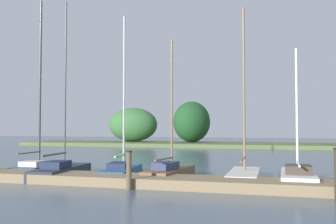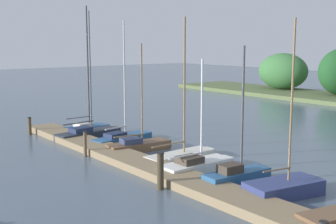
{
  "view_description": "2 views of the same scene",
  "coord_description": "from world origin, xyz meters",
  "px_view_note": "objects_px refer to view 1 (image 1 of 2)",
  "views": [
    {
      "loc": [
        1.65,
        -2.24,
        2.1
      ],
      "look_at": [
        -2.49,
        11.99,
        2.71
      ],
      "focal_mm": 40.93,
      "sensor_mm": 36.0,
      "label": 1
    },
    {
      "loc": [
        17.07,
        -0.65,
        5.84
      ],
      "look_at": [
        -1.23,
        13.7,
        2.2
      ],
      "focal_mm": 48.11,
      "sensor_mm": 36.0,
      "label": 2
    }
  ],
  "objects_px": {
    "sailboat_2": "(123,169)",
    "sailboat_3": "(170,171)",
    "sailboat_1": "(63,169)",
    "mooring_piling_1": "(129,170)",
    "sailboat_5": "(298,176)",
    "sailboat_0": "(37,163)",
    "sailboat_4": "(244,172)"
  },
  "relations": [
    {
      "from": "sailboat_2",
      "to": "sailboat_1",
      "type": "bearing_deg",
      "value": 102.36
    },
    {
      "from": "sailboat_0",
      "to": "sailboat_1",
      "type": "relative_size",
      "value": 1.06
    },
    {
      "from": "sailboat_3",
      "to": "sailboat_5",
      "type": "distance_m",
      "value": 4.94
    },
    {
      "from": "sailboat_0",
      "to": "sailboat_1",
      "type": "bearing_deg",
      "value": -118.93
    },
    {
      "from": "sailboat_1",
      "to": "mooring_piling_1",
      "type": "distance_m",
      "value": 4.68
    },
    {
      "from": "sailboat_3",
      "to": "sailboat_4",
      "type": "relative_size",
      "value": 0.82
    },
    {
      "from": "sailboat_1",
      "to": "sailboat_3",
      "type": "relative_size",
      "value": 1.33
    },
    {
      "from": "sailboat_0",
      "to": "mooring_piling_1",
      "type": "xyz_separation_m",
      "value": [
        5.88,
        -3.27,
        0.2
      ]
    },
    {
      "from": "mooring_piling_1",
      "to": "sailboat_5",
      "type": "bearing_deg",
      "value": 26.81
    },
    {
      "from": "sailboat_2",
      "to": "sailboat_3",
      "type": "distance_m",
      "value": 2.29
    },
    {
      "from": "sailboat_1",
      "to": "sailboat_5",
      "type": "relative_size",
      "value": 1.51
    },
    {
      "from": "sailboat_3",
      "to": "sailboat_4",
      "type": "distance_m",
      "value": 2.99
    },
    {
      "from": "sailboat_4",
      "to": "sailboat_3",
      "type": "bearing_deg",
      "value": 100.42
    },
    {
      "from": "sailboat_2",
      "to": "sailboat_5",
      "type": "height_order",
      "value": "sailboat_2"
    },
    {
      "from": "sailboat_2",
      "to": "sailboat_3",
      "type": "height_order",
      "value": "sailboat_2"
    },
    {
      "from": "sailboat_3",
      "to": "sailboat_5",
      "type": "xyz_separation_m",
      "value": [
        4.93,
        -0.14,
        -0.0
      ]
    },
    {
      "from": "sailboat_0",
      "to": "sailboat_1",
      "type": "height_order",
      "value": "sailboat_0"
    },
    {
      "from": "sailboat_3",
      "to": "mooring_piling_1",
      "type": "relative_size",
      "value": 4.37
    },
    {
      "from": "sailboat_4",
      "to": "sailboat_2",
      "type": "bearing_deg",
      "value": 91.44
    },
    {
      "from": "sailboat_1",
      "to": "sailboat_2",
      "type": "relative_size",
      "value": 1.08
    },
    {
      "from": "sailboat_5",
      "to": "mooring_piling_1",
      "type": "relative_size",
      "value": 3.86
    },
    {
      "from": "sailboat_4",
      "to": "mooring_piling_1",
      "type": "distance_m",
      "value": 5.02
    },
    {
      "from": "sailboat_2",
      "to": "sailboat_5",
      "type": "relative_size",
      "value": 1.39
    },
    {
      "from": "sailboat_1",
      "to": "mooring_piling_1",
      "type": "relative_size",
      "value": 5.82
    },
    {
      "from": "sailboat_4",
      "to": "sailboat_5",
      "type": "xyz_separation_m",
      "value": [
        2.01,
        -0.73,
        0.0
      ]
    },
    {
      "from": "sailboat_3",
      "to": "sailboat_5",
      "type": "relative_size",
      "value": 1.13
    },
    {
      "from": "sailboat_0",
      "to": "sailboat_4",
      "type": "relative_size",
      "value": 1.15
    },
    {
      "from": "sailboat_4",
      "to": "sailboat_5",
      "type": "distance_m",
      "value": 2.14
    },
    {
      "from": "sailboat_1",
      "to": "sailboat_4",
      "type": "bearing_deg",
      "value": -88.65
    },
    {
      "from": "sailboat_0",
      "to": "sailboat_4",
      "type": "distance_m",
      "value": 9.43
    },
    {
      "from": "sailboat_1",
      "to": "sailboat_3",
      "type": "distance_m",
      "value": 4.67
    },
    {
      "from": "sailboat_1",
      "to": "mooring_piling_1",
      "type": "bearing_deg",
      "value": -128.07
    }
  ]
}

